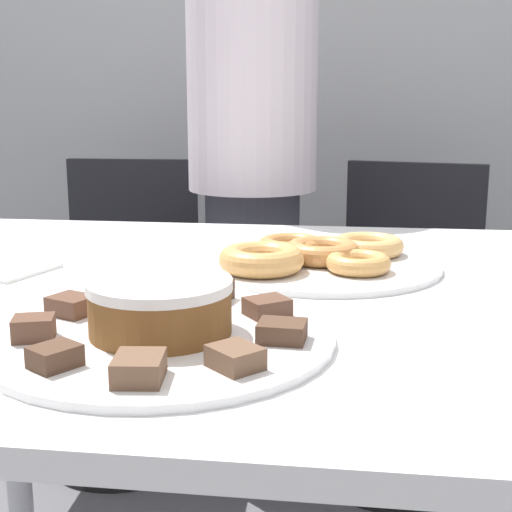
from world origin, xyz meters
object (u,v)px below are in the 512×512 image
Objects in this scene: office_chair_left at (124,320)px; plate_donuts at (322,265)px; office_chair_right at (402,332)px; plate_cake at (161,337)px; frosted_cake at (160,306)px; person_standing at (252,167)px.

office_chair_left reaches higher than plate_donuts.
office_chair_right is 2.16× the size of plate_cake.
plate_donuts is (0.17, 0.39, 0.00)m from plate_cake.
office_chair_right reaches higher than frosted_cake.
office_chair_left is at bearing 127.44° from plate_donuts.
frosted_cake is at bearing -71.24° from office_chair_left.
plate_donuts is at bearing -73.15° from person_standing.
plate_cake is at bearing -87.76° from person_standing.
office_chair_right reaches higher than plate_donuts.
plate_cake is at bearing -71.24° from office_chair_left.
office_chair_left reaches higher than plate_cake.
office_chair_right is at bearing 72.80° from frosted_cake.
person_standing is at bearing -15.47° from office_chair_left.
office_chair_right is at bearing -1.71° from office_chair_left.
frosted_cake is at bearing -87.76° from person_standing.
frosted_cake is at bearing -94.29° from office_chair_right.
plate_donuts is at bearing -91.12° from office_chair_right.
office_chair_right is 5.20× the size of frosted_cake.
person_standing is 1.90× the size of office_chair_left.
person_standing reaches higher than frosted_cake.
frosted_cake is (-0.17, -0.39, 0.04)m from plate_donuts.
office_chair_left is 1.33m from frosted_cake.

